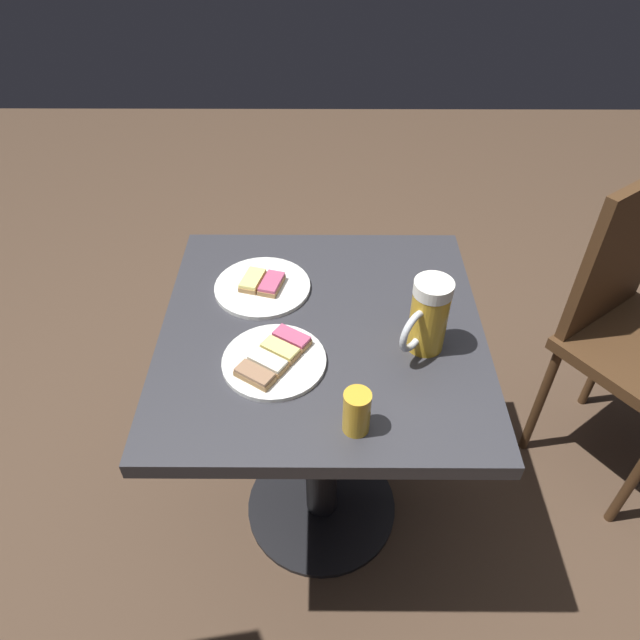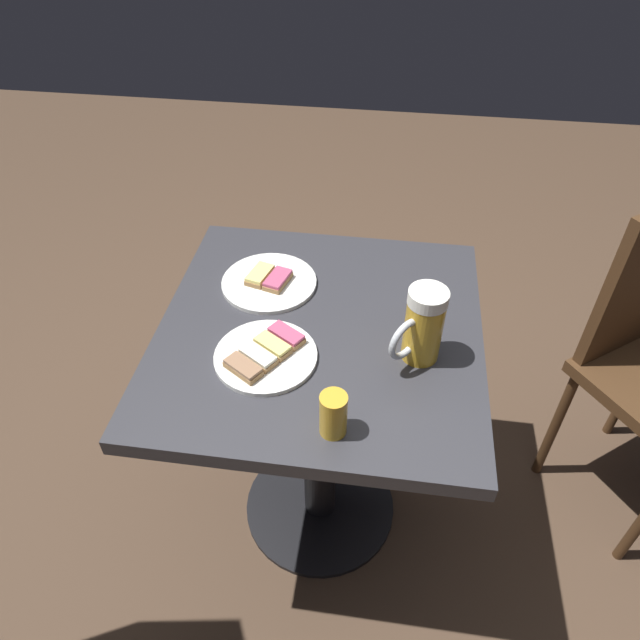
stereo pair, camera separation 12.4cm
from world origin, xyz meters
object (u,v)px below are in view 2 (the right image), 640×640
plate_near (266,354)px  plate_far (269,281)px  beer_glass_small (333,414)px  beer_mug (422,326)px

plate_near → plate_far: bearing=-79.9°
plate_far → beer_glass_small: beer_glass_small is taller
plate_far → beer_mug: 0.41m
plate_far → beer_glass_small: bearing=116.6°
plate_near → beer_glass_small: size_ratio=2.32×
plate_far → beer_mug: beer_mug is taller
plate_near → beer_glass_small: (-0.16, 0.16, 0.04)m
plate_far → beer_glass_small: size_ratio=2.44×
plate_near → beer_mug: size_ratio=1.26×
plate_near → beer_glass_small: 0.23m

